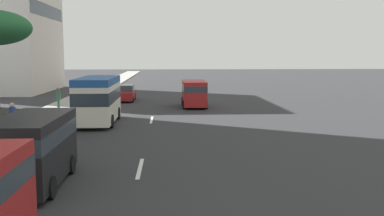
% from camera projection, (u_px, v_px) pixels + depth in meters
% --- Properties ---
extents(ground_plane, '(198.00, 198.00, 0.00)m').
position_uv_depth(ground_plane, '(154.00, 109.00, 36.84)').
color(ground_plane, '#2D2D30').
extents(sidewalk_right, '(162.00, 3.33, 0.15)m').
position_uv_depth(sidewalk_right, '(61.00, 109.00, 36.41)').
color(sidewalk_right, '#9E9B93').
rests_on(sidewalk_right, ground_plane).
extents(lane_stripe_mid, '(3.20, 0.16, 0.01)m').
position_uv_depth(lane_stripe_mid, '(140.00, 168.00, 17.62)').
color(lane_stripe_mid, silver).
rests_on(lane_stripe_mid, ground_plane).
extents(lane_stripe_far, '(3.20, 0.16, 0.01)m').
position_uv_depth(lane_stripe_far, '(152.00, 120.00, 30.68)').
color(lane_stripe_far, silver).
rests_on(lane_stripe_far, ground_plane).
extents(minibus_lead, '(6.56, 2.38, 3.03)m').
position_uv_depth(minibus_lead, '(98.00, 98.00, 28.95)').
color(minibus_lead, silver).
rests_on(minibus_lead, ground_plane).
extents(van_second, '(4.95, 2.15, 2.41)m').
position_uv_depth(van_second, '(32.00, 146.00, 15.16)').
color(van_second, black).
rests_on(van_second, ground_plane).
extents(car_third, '(4.58, 1.84, 1.55)m').
position_uv_depth(car_third, '(125.00, 93.00, 43.36)').
color(car_third, '#A51E1E').
rests_on(car_third, ground_plane).
extents(van_fourth, '(4.68, 2.07, 2.25)m').
position_uv_depth(van_fourth, '(194.00, 92.00, 38.13)').
color(van_fourth, '#A51E1E').
rests_on(van_fourth, ground_plane).
extents(pedestrian_mid_block, '(0.38, 0.38, 1.77)m').
position_uv_depth(pedestrian_mid_block, '(13.00, 117.00, 23.99)').
color(pedestrian_mid_block, red).
rests_on(pedestrian_mid_block, sidewalk_right).
extents(pedestrian_by_tree, '(0.30, 0.32, 1.82)m').
position_uv_depth(pedestrian_by_tree, '(58.00, 98.00, 34.07)').
color(pedestrian_by_tree, '#4C8C66').
rests_on(pedestrian_by_tree, sidewalk_right).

